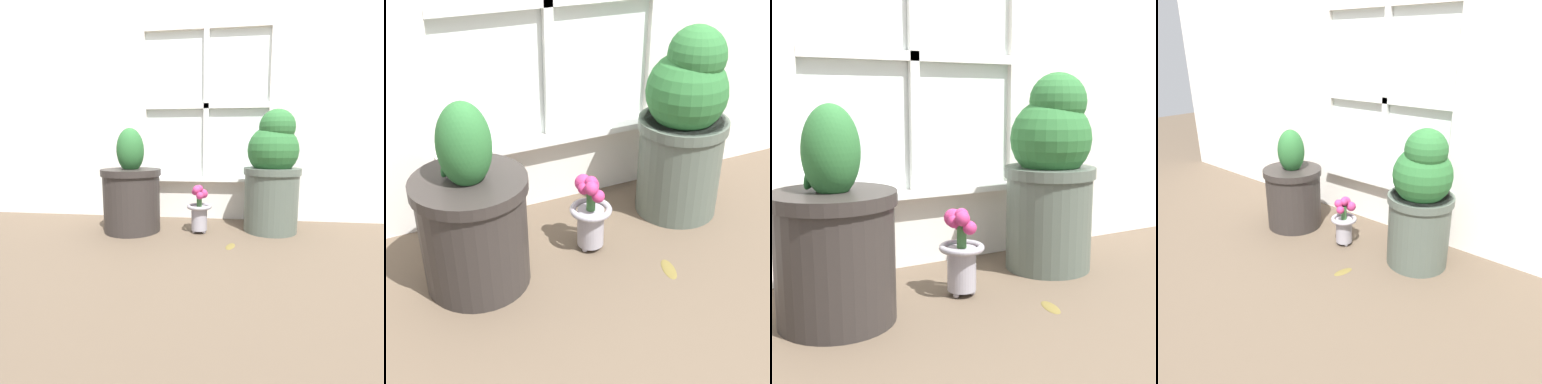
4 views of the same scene
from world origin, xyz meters
The scene contains 6 objects.
ground_plane centered at (0.00, 0.00, 0.00)m, with size 10.00×10.00×0.00m, color brown.
wall_with_window centered at (0.00, 0.67, 1.27)m, with size 4.40×0.10×2.50m.
potted_plant_left centered at (-0.42, 0.27, 0.25)m, with size 0.36×0.36×0.63m.
potted_plant_right centered at (0.42, 0.37, 0.36)m, with size 0.34×0.34×0.73m.
flower_vase centered at (-0.01, 0.28, 0.15)m, with size 0.15×0.15×0.29m.
fallen_leaf centered at (0.18, 0.05, 0.00)m, with size 0.07×0.12×0.01m.
Camera 4 is at (1.25, -1.20, 1.10)m, focal length 35.00 mm.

